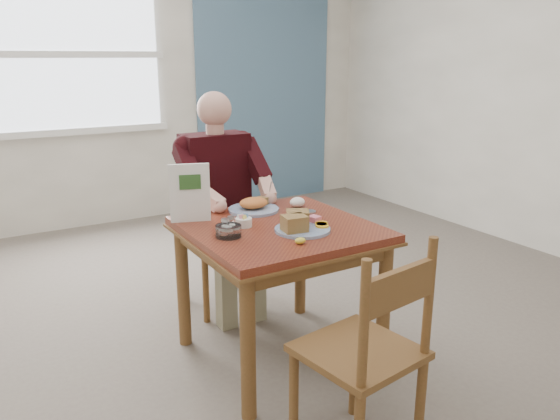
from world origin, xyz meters
TOP-DOWN VIEW (x-y plane):
  - floor at (0.00, 0.00)m, footprint 6.00×6.00m
  - wall_back at (0.00, 3.00)m, footprint 5.50×0.00m
  - accent_panel at (1.60, 2.98)m, footprint 1.60×0.02m
  - lemon_wedge at (-0.06, -0.30)m, footprint 0.06×0.05m
  - napkin at (0.27, 0.25)m, footprint 0.09×0.07m
  - metal_dish at (0.26, 0.12)m, footprint 0.10×0.10m
  - window at (-0.40, 2.97)m, footprint 1.72×0.04m
  - table at (0.00, 0.00)m, footprint 0.92×0.92m
  - chair_far at (0.00, 0.80)m, footprint 0.42×0.42m
  - chair_near at (-0.11, -0.86)m, footprint 0.48×0.48m
  - diner at (0.00, 0.71)m, footprint 0.53×0.56m
  - near_plate at (0.04, -0.13)m, footprint 0.34×0.34m
  - far_plate at (0.02, 0.31)m, footprint 0.36×0.36m
  - caddy at (-0.16, 0.07)m, footprint 0.09×0.09m
  - shakers at (-0.28, 0.02)m, footprint 0.09×0.07m
  - creamer at (-0.30, -0.03)m, footprint 0.16×0.16m
  - menu at (-0.36, 0.29)m, footprint 0.20×0.08m

SIDE VIEW (x-z plane):
  - floor at x=0.00m, z-range 0.00..0.00m
  - chair_far at x=0.00m, z-range 0.00..0.95m
  - chair_near at x=-0.11m, z-range 0.00..0.95m
  - table at x=0.00m, z-range 0.26..1.01m
  - metal_dish at x=0.26m, z-range 0.75..0.76m
  - lemon_wedge at x=-0.06m, z-range 0.75..0.78m
  - caddy at x=-0.16m, z-range 0.74..0.81m
  - far_plate at x=0.02m, z-range 0.74..0.82m
  - napkin at x=0.27m, z-range 0.75..0.81m
  - creamer at x=-0.30m, z-range 0.75..0.81m
  - near_plate at x=0.04m, z-range 0.74..0.83m
  - shakers at x=-0.28m, z-range 0.75..0.83m
  - diner at x=0.00m, z-range 0.12..1.50m
  - menu at x=-0.36m, z-range 0.75..1.06m
  - accent_panel at x=1.60m, z-range 0.00..2.80m
  - wall_back at x=0.00m, z-range -1.35..4.15m
  - window at x=-0.40m, z-range 0.89..2.31m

